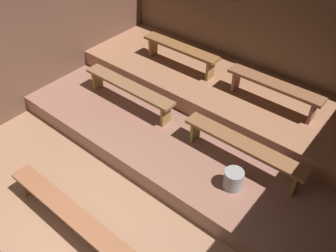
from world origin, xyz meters
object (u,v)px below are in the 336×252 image
(bench_lower_right, at_px, (243,147))
(bench_lower_left, at_px, (129,88))
(pail_lower, at_px, (233,179))
(bench_middle_right, at_px, (274,87))
(bench_middle_left, at_px, (180,50))
(bench_floor_center, at_px, (73,216))

(bench_lower_right, bearing_deg, bench_lower_left, 180.00)
(pail_lower, bearing_deg, bench_middle_right, 101.30)
(pail_lower, bearing_deg, bench_lower_left, 169.43)
(bench_lower_right, xyz_separation_m, bench_middle_left, (-2.15, 1.24, 0.31))
(bench_lower_left, xyz_separation_m, bench_middle_left, (0.20, 1.24, 0.31))
(bench_floor_center, height_order, bench_lower_left, bench_lower_left)
(bench_lower_left, bearing_deg, bench_lower_right, 0.00)
(bench_lower_left, xyz_separation_m, pail_lower, (2.49, -0.46, -0.21))
(bench_lower_right, distance_m, pail_lower, 0.53)
(bench_floor_center, distance_m, pail_lower, 2.24)
(bench_middle_right, bearing_deg, bench_middle_left, 180.00)
(bench_floor_center, height_order, bench_lower_right, bench_lower_right)
(bench_middle_left, relative_size, bench_middle_right, 1.00)
(bench_lower_left, xyz_separation_m, bench_middle_right, (2.15, 1.24, 0.31))
(bench_floor_center, relative_size, pail_lower, 7.98)
(bench_floor_center, height_order, bench_middle_right, bench_middle_right)
(bench_lower_right, relative_size, bench_middle_right, 1.19)
(bench_lower_left, xyz_separation_m, bench_lower_right, (2.35, 0.00, 0.00))
(bench_middle_left, height_order, pail_lower, bench_middle_left)
(bench_middle_right, height_order, pail_lower, bench_middle_right)
(bench_floor_center, xyz_separation_m, bench_lower_left, (-1.16, 2.26, 0.31))
(bench_floor_center, xyz_separation_m, pail_lower, (1.33, 1.80, 0.10))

